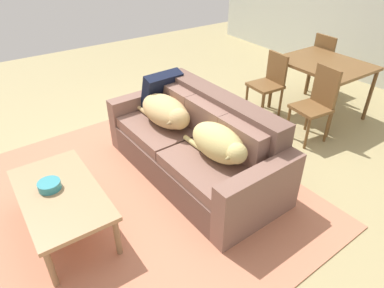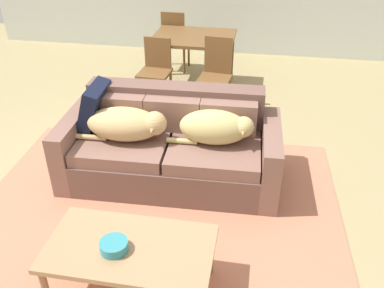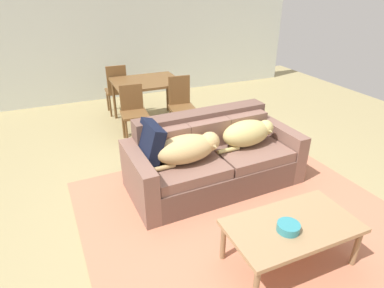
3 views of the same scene
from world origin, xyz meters
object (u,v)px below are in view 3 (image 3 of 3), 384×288
dining_chair_far_left (117,88)px  coffee_table (292,228)px  dog_on_right_cushion (248,133)px  dining_chair_near_left (133,110)px  couch (212,159)px  dining_table (147,85)px  dog_on_left_cushion (188,148)px  dining_chair_near_right (181,103)px  bowl_on_coffee_table (288,227)px  throw_pillow_by_left_arm (149,144)px

dining_chair_far_left → coffee_table: bearing=99.9°
dog_on_right_cushion → dining_chair_near_left: dining_chair_near_left is taller
couch → coffee_table: 1.47m
coffee_table → dining_table: (-0.20, 3.71, 0.30)m
couch → coffee_table: (0.04, -1.47, 0.06)m
coffee_table → dining_chair_near_left: size_ratio=1.30×
dog_on_left_cushion → dining_chair_near_right: dining_chair_near_right is taller
dog_on_right_cushion → couch: bearing=168.9°
dog_on_right_cushion → dining_table: size_ratio=0.71×
dining_table → dining_chair_far_left: (-0.41, 0.63, -0.18)m
bowl_on_coffee_table → dining_chair_near_left: 3.20m
couch → dining_table: 2.28m
couch → dining_chair_near_right: (0.23, 1.63, 0.18)m
dog_on_right_cushion → coffee_table: (-0.41, -1.40, -0.25)m
dog_on_right_cushion → dining_chair_far_left: dining_chair_far_left is taller
dog_on_right_cushion → coffee_table: size_ratio=0.70×
dog_on_right_cushion → dining_chair_near_left: size_ratio=0.91×
bowl_on_coffee_table → throw_pillow_by_left_arm: bearing=115.2°
couch → dog_on_right_cushion: couch is taller
throw_pillow_by_left_arm → dining_chair_near_left: 1.63m
coffee_table → dining_chair_near_left: dining_chair_near_left is taller
coffee_table → dining_chair_near_right: (0.20, 3.10, 0.12)m
throw_pillow_by_left_arm → dining_chair_near_right: bearing=57.6°
dog_on_left_cushion → dining_table: bearing=82.7°
couch → coffee_table: bearing=-90.7°
coffee_table → bowl_on_coffee_table: bowl_on_coffee_table is taller
dining_chair_near_right → dining_table: bearing=129.3°
dining_table → dining_chair_near_right: size_ratio=1.21×
dining_chair_far_left → dog_on_right_cushion: bearing=111.1°
throw_pillow_by_left_arm → dining_chair_near_left: (0.21, 1.61, -0.19)m
couch → dog_on_right_cushion: 0.55m
dining_chair_far_left → bowl_on_coffee_table: bearing=98.6°
couch → dining_chair_near_left: dining_chair_near_left is taller
dog_on_left_cushion → dining_chair_far_left: (-0.20, 3.02, -0.11)m
coffee_table → couch: bearing=91.5°
dining_chair_near_right → throw_pillow_by_left_arm: bearing=-116.4°
dining_table → dining_chair_near_left: 0.75m
dog_on_right_cushion → dining_chair_near_left: 2.00m
couch → dining_chair_far_left: 2.93m
bowl_on_coffee_table → dining_chair_near_left: dining_chair_near_left is taller
dog_on_left_cushion → dining_chair_near_right: (0.62, 1.78, -0.12)m
dog_on_right_cushion → dining_chair_near_right: (-0.22, 1.70, -0.13)m
couch → dining_chair_near_left: size_ratio=2.42×
dining_table → dining_chair_near_right: bearing=-56.7°
throw_pillow_by_left_arm → dining_table: 2.30m
coffee_table → dining_chair_near_right: dining_chair_near_right is taller
couch → dining_chair_far_left: size_ratio=2.23×
dog_on_right_cushion → dining_table: (-0.62, 2.31, 0.06)m
coffee_table → dining_chair_far_left: size_ratio=1.20×
coffee_table → dining_chair_far_left: 4.38m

